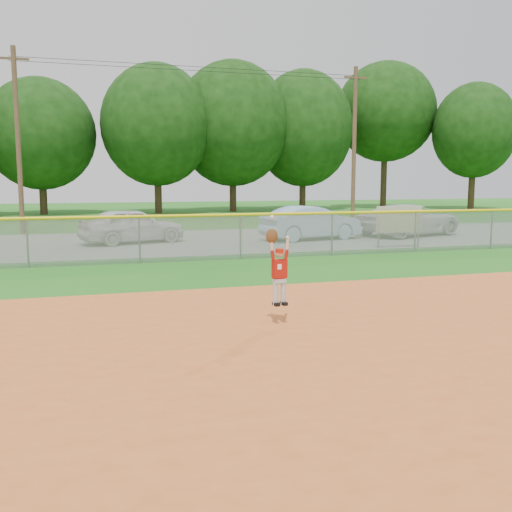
% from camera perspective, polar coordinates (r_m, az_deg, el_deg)
% --- Properties ---
extents(ground, '(120.00, 120.00, 0.00)m').
position_cam_1_polar(ground, '(10.06, 13.46, -7.92)').
color(ground, '#1E6015').
rests_on(ground, ground).
extents(parking_strip, '(44.00, 10.00, 0.03)m').
position_cam_1_polar(parking_strip, '(25.00, -5.11, 1.55)').
color(parking_strip, slate).
rests_on(parking_strip, ground).
extents(car_white_a, '(4.63, 2.92, 1.47)m').
position_cam_1_polar(car_white_a, '(24.33, -12.28, 3.01)').
color(car_white_a, silver).
rests_on(car_white_a, parking_strip).
extents(car_blue, '(4.71, 2.38, 1.48)m').
position_cam_1_polar(car_blue, '(25.22, 5.53, 3.32)').
color(car_blue, '#8EB5D4').
rests_on(car_blue, parking_strip).
extents(car_white_b, '(5.82, 3.96, 1.48)m').
position_cam_1_polar(car_white_b, '(28.03, 15.14, 3.52)').
color(car_white_b, silver).
rests_on(car_white_b, parking_strip).
extents(sponsor_sign, '(1.85, 0.26, 1.65)m').
position_cam_1_polar(sponsor_sign, '(22.79, 14.10, 3.46)').
color(sponsor_sign, gray).
rests_on(sponsor_sign, ground).
extents(outfield_fence, '(40.06, 0.10, 1.55)m').
position_cam_1_polar(outfield_fence, '(19.10, -1.57, 2.30)').
color(outfield_fence, gray).
rests_on(outfield_fence, ground).
extents(power_lines, '(19.40, 0.24, 9.00)m').
position_cam_1_polar(power_lines, '(31.00, -5.61, 11.35)').
color(power_lines, '#4C3823').
rests_on(power_lines, ground).
extents(tree_line, '(62.37, 13.00, 14.43)m').
position_cam_1_polar(tree_line, '(46.90, -9.50, 13.52)').
color(tree_line, '#422D1C').
rests_on(tree_line, ground).
extents(ballplayer, '(0.47, 0.21, 1.65)m').
position_cam_1_polar(ballplayer, '(10.32, 2.25, -1.16)').
color(ballplayer, silver).
rests_on(ballplayer, ground).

